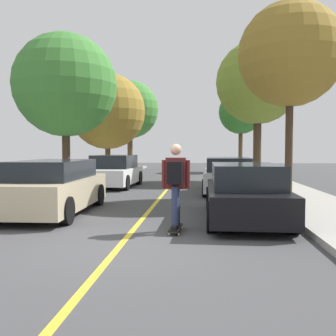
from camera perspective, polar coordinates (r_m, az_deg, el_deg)
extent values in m
plane|color=#424244|center=(6.86, -7.23, -11.51)|extent=(80.00, 80.00, 0.00)
cube|color=gold|center=(10.73, -2.71, -6.25)|extent=(0.12, 39.20, 0.01)
cube|color=#BCAD89|center=(10.52, -16.73, -3.54)|extent=(1.89, 4.41, 0.74)
cube|color=black|center=(10.44, -16.84, -0.22)|extent=(1.64, 2.91, 0.48)
cylinder|color=black|center=(8.89, -14.97, -6.18)|extent=(0.24, 0.65, 0.64)
cylinder|color=black|center=(11.71, -10.35, -3.95)|extent=(0.24, 0.65, 0.64)
cylinder|color=black|center=(12.22, -17.97, -3.77)|extent=(0.24, 0.65, 0.64)
cube|color=white|center=(17.22, -8.08, -1.12)|extent=(2.00, 4.15, 0.67)
cube|color=black|center=(17.31, -7.99, 0.96)|extent=(1.71, 2.37, 0.58)
cylinder|color=black|center=(15.73, -6.29, -2.19)|extent=(0.24, 0.65, 0.64)
cylinder|color=black|center=(16.21, -12.27, -2.09)|extent=(0.24, 0.65, 0.64)
cylinder|color=black|center=(18.34, -4.37, -1.46)|extent=(0.24, 0.65, 0.64)
cylinder|color=black|center=(18.76, -9.57, -1.39)|extent=(0.24, 0.65, 0.64)
cube|color=black|center=(9.35, 11.37, -4.62)|extent=(1.77, 4.38, 0.63)
cube|color=black|center=(9.19, 11.47, -1.09)|extent=(1.55, 2.67, 0.54)
cylinder|color=black|center=(10.79, 6.31, -4.51)|extent=(0.23, 0.64, 0.64)
cylinder|color=black|center=(10.93, 14.77, -4.49)|extent=(0.23, 0.64, 0.64)
cylinder|color=black|center=(7.87, 6.59, -7.27)|extent=(0.23, 0.64, 0.64)
cylinder|color=black|center=(8.06, 18.15, -7.15)|extent=(0.23, 0.64, 0.64)
cube|color=#B7B7BC|center=(14.97, 8.93, -1.66)|extent=(1.94, 4.38, 0.70)
cube|color=black|center=(14.70, 8.98, 0.58)|extent=(1.67, 2.71, 0.50)
cylinder|color=black|center=(16.44, 5.83, -1.97)|extent=(0.24, 0.65, 0.64)
cylinder|color=black|center=(16.49, 11.66, -2.00)|extent=(0.24, 0.65, 0.64)
cylinder|color=black|center=(13.53, 5.59, -3.01)|extent=(0.24, 0.65, 0.64)
cylinder|color=black|center=(13.60, 12.67, -3.04)|extent=(0.24, 0.65, 0.64)
cylinder|color=#3D2D1E|center=(16.82, -14.97, 2.84)|extent=(0.33, 0.33, 3.16)
sphere|color=#3D7F33|center=(17.03, -15.09, 11.86)|extent=(4.34, 4.34, 4.34)
cylinder|color=#4C3823|center=(23.82, -8.98, 2.44)|extent=(0.32, 0.32, 2.80)
sphere|color=olive|center=(23.93, -9.02, 8.37)|extent=(4.65, 4.65, 4.65)
cylinder|color=#4C3823|center=(31.06, -5.69, 3.13)|extent=(0.41, 0.41, 3.42)
sphere|color=#3D7F33|center=(31.22, -5.72, 8.69)|extent=(4.63, 4.63, 4.63)
cylinder|color=#3D2D1E|center=(13.23, 17.62, 3.61)|extent=(0.24, 0.24, 3.53)
sphere|color=olive|center=(13.58, 17.81, 15.86)|extent=(3.40, 3.40, 3.40)
cylinder|color=#3D2D1E|center=(20.25, 13.18, 3.84)|extent=(0.41, 0.41, 3.86)
sphere|color=olive|center=(20.53, 13.28, 12.36)|extent=(4.28, 4.28, 4.28)
cylinder|color=#4C3823|center=(28.52, 10.77, 2.91)|extent=(0.30, 0.30, 3.21)
sphere|color=#2D6B28|center=(28.64, 10.82, 8.22)|extent=(3.21, 3.21, 3.21)
cube|color=black|center=(7.92, 1.17, -8.87)|extent=(0.26, 0.85, 0.02)
cylinder|color=beige|center=(8.27, 0.77, -8.81)|extent=(0.03, 0.06, 0.06)
cylinder|color=beige|center=(8.25, 2.10, -8.84)|extent=(0.03, 0.06, 0.06)
cylinder|color=beige|center=(7.61, 0.16, -9.84)|extent=(0.03, 0.06, 0.06)
cylinder|color=beige|center=(7.59, 1.61, -9.88)|extent=(0.03, 0.06, 0.06)
cube|color=#99999E|center=(8.25, 1.43, -8.56)|extent=(0.10, 0.04, 0.02)
cube|color=#99999E|center=(7.59, 0.89, -9.57)|extent=(0.10, 0.04, 0.02)
cube|color=black|center=(8.12, 1.34, -8.27)|extent=(0.11, 0.26, 0.06)
cube|color=black|center=(7.69, 0.99, -8.89)|extent=(0.11, 0.26, 0.06)
cylinder|color=#283351|center=(7.95, 1.27, -5.40)|extent=(0.16, 0.16, 0.79)
cylinder|color=#283351|center=(7.72, 1.08, -5.66)|extent=(0.16, 0.16, 0.79)
cube|color=#511919|center=(7.77, 1.18, -0.78)|extent=(0.41, 0.24, 0.63)
sphere|color=tan|center=(7.75, 1.18, 2.77)|extent=(0.23, 0.23, 0.23)
cylinder|color=#511919|center=(7.80, -0.61, -0.94)|extent=(0.09, 0.09, 0.58)
cylinder|color=#511919|center=(7.75, 2.98, -0.97)|extent=(0.09, 0.09, 0.58)
cube|color=black|center=(7.57, 1.01, -0.72)|extent=(0.31, 0.19, 0.44)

